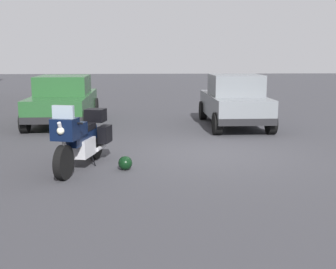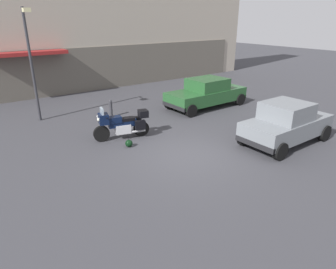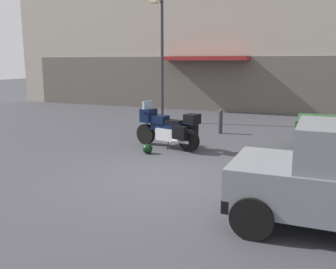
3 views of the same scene
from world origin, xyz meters
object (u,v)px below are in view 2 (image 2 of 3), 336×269
helmet (129,143)px  car_hatchback_near (286,123)px  bollard_curbside (111,108)px  car_sedan_far (206,93)px  streetlamp_curbside (31,55)px  motorcycle (123,124)px

helmet → car_hatchback_near: car_hatchback_near is taller
helmet → bollard_curbside: size_ratio=0.32×
car_sedan_far → streetlamp_curbside: size_ratio=0.92×
helmet → car_hatchback_near: size_ratio=0.07×
helmet → streetlamp_curbside: bearing=110.3°
streetlamp_curbside → helmet: bearing=-69.7°
helmet → car_hatchback_near: (5.06, -3.20, 0.67)m
car_hatchback_near → car_sedan_far: car_hatchback_near is taller
car_sedan_far → motorcycle: bearing=-167.5°
helmet → car_hatchback_near: bearing=-32.3°
car_hatchback_near → bollard_curbside: car_hatchback_near is taller
car_sedan_far → streetlamp_curbside: bearing=159.2°
motorcycle → streetlamp_curbside: bearing=-49.6°
motorcycle → streetlamp_curbside: 5.30m
motorcycle → car_sedan_far: bearing=-152.5°
motorcycle → bollard_curbside: (0.84, 2.85, -0.16)m
car_sedan_far → car_hatchback_near: bearing=-101.2°
motorcycle → car_hatchback_near: 6.33m
bollard_curbside → motorcycle: bearing=-106.4°
streetlamp_curbside → bollard_curbside: bearing=-25.0°
streetlamp_curbside → bollard_curbside: (2.96, -1.38, -2.56)m
helmet → streetlamp_curbside: streetlamp_curbside is taller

